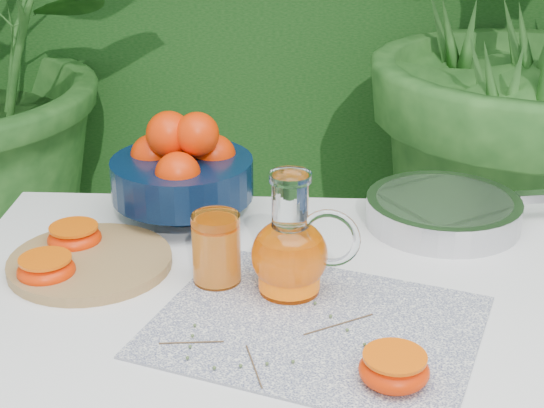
{
  "coord_description": "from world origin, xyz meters",
  "views": [
    {
      "loc": [
        0.21,
        -1.03,
        1.38
      ],
      "look_at": [
        0.15,
        0.1,
        0.88
      ],
      "focal_mm": 55.0,
      "sensor_mm": 36.0,
      "label": 1
    }
  ],
  "objects_px": {
    "fruit_bowl": "(182,169)",
    "juice_pitcher": "(291,252)",
    "white_table": "(271,333)",
    "cutting_board": "(90,262)",
    "saute_pan": "(446,210)"
  },
  "relations": [
    {
      "from": "fruit_bowl",
      "to": "juice_pitcher",
      "type": "relative_size",
      "value": 1.39
    },
    {
      "from": "white_table",
      "to": "cutting_board",
      "type": "relative_size",
      "value": 3.85
    },
    {
      "from": "juice_pitcher",
      "to": "saute_pan",
      "type": "bearing_deg",
      "value": 44.0
    },
    {
      "from": "white_table",
      "to": "saute_pan",
      "type": "xyz_separation_m",
      "value": [
        0.3,
        0.24,
        0.11
      ]
    },
    {
      "from": "fruit_bowl",
      "to": "juice_pitcher",
      "type": "xyz_separation_m",
      "value": [
        0.2,
        -0.27,
        -0.02
      ]
    },
    {
      "from": "fruit_bowl",
      "to": "saute_pan",
      "type": "xyz_separation_m",
      "value": [
        0.47,
        -0.01,
        -0.06
      ]
    },
    {
      "from": "juice_pitcher",
      "to": "saute_pan",
      "type": "distance_m",
      "value": 0.37
    },
    {
      "from": "white_table",
      "to": "juice_pitcher",
      "type": "distance_m",
      "value": 0.15
    },
    {
      "from": "white_table",
      "to": "saute_pan",
      "type": "height_order",
      "value": "saute_pan"
    },
    {
      "from": "fruit_bowl",
      "to": "white_table",
      "type": "bearing_deg",
      "value": -56.16
    },
    {
      "from": "white_table",
      "to": "saute_pan",
      "type": "distance_m",
      "value": 0.4
    },
    {
      "from": "cutting_board",
      "to": "juice_pitcher",
      "type": "distance_m",
      "value": 0.33
    },
    {
      "from": "saute_pan",
      "to": "cutting_board",
      "type": "bearing_deg",
      "value": -162.12
    },
    {
      "from": "white_table",
      "to": "fruit_bowl",
      "type": "height_order",
      "value": "fruit_bowl"
    },
    {
      "from": "fruit_bowl",
      "to": "juice_pitcher",
      "type": "distance_m",
      "value": 0.34
    }
  ]
}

